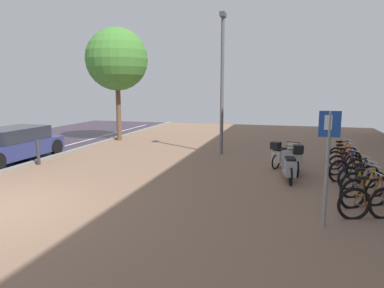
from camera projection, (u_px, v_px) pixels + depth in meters
ground at (41, 217)px, 7.62m from camera, size 21.00×40.00×0.13m
bicycle_rack_00 at (369, 203)px, 7.42m from camera, size 1.33×0.55×0.99m
bicycle_rack_01 at (365, 192)px, 8.16m from camera, size 1.23×0.76×1.00m
bicycle_rack_02 at (364, 184)px, 8.89m from camera, size 1.22×0.59×0.95m
bicycle_rack_03 at (359, 177)px, 9.64m from camera, size 1.18×0.63×0.92m
bicycle_rack_04 at (347, 170)px, 10.44m from camera, size 1.11×0.74×0.94m
bicycle_rack_05 at (345, 164)px, 11.19m from camera, size 1.16×0.69×0.93m
bicycle_rack_06 at (344, 160)px, 11.92m from camera, size 1.23×0.57×0.92m
bicycle_rack_07 at (342, 155)px, 12.66m from camera, size 1.12×0.74×0.93m
scooter_near at (296, 160)px, 11.26m from camera, size 0.54×1.71×1.02m
scooter_mid at (289, 167)px, 10.42m from camera, size 0.55×1.85×0.84m
scooter_far at (282, 155)px, 12.28m from camera, size 1.01×1.64×0.94m
parked_car_near at (11, 145)px, 13.28m from camera, size 1.91×4.12×1.22m
parking_sign at (328, 156)px, 6.85m from camera, size 0.40×0.07×2.29m
lamp_post at (222, 77)px, 14.19m from camera, size 0.20×0.52×5.59m
street_tree at (117, 59)px, 17.82m from camera, size 3.11×3.11×5.66m
bollard_far at (38, 152)px, 12.59m from camera, size 0.12×0.12×0.89m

